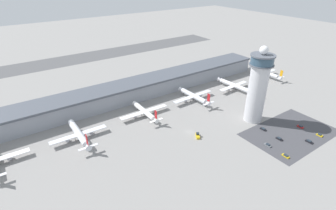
% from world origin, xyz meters
% --- Properties ---
extents(ground_plane, '(1000.00, 1000.00, 0.00)m').
position_xyz_m(ground_plane, '(0.00, 0.00, 0.00)').
color(ground_plane, gray).
extents(terminal_building, '(258.81, 25.00, 14.83)m').
position_xyz_m(terminal_building, '(0.00, 70.00, 7.51)').
color(terminal_building, '#9399A3').
rests_on(terminal_building, ground).
extents(runway_strip, '(388.22, 44.00, 0.01)m').
position_xyz_m(runway_strip, '(0.00, 209.31, 0.00)').
color(runway_strip, '#515154').
rests_on(runway_strip, ground).
extents(control_tower, '(16.63, 16.63, 55.94)m').
position_xyz_m(control_tower, '(49.45, -13.49, 26.99)').
color(control_tower, silver).
rests_on(control_tower, ground).
extents(parking_lot_surface, '(64.00, 40.00, 0.01)m').
position_xyz_m(parking_lot_surface, '(56.65, -40.53, 0.00)').
color(parking_lot_surface, '#424247').
rests_on(parking_lot_surface, ground).
extents(airplane_gate_bravo, '(37.36, 37.16, 13.55)m').
position_xyz_m(airplane_gate_bravo, '(-65.54, 34.04, 4.32)').
color(airplane_gate_bravo, silver).
rests_on(airplane_gate_bravo, ground).
extents(airplane_gate_charlie, '(39.51, 34.64, 11.98)m').
position_xyz_m(airplane_gate_charlie, '(-14.38, 36.70, 3.90)').
color(airplane_gate_charlie, white).
rests_on(airplane_gate_charlie, ground).
extents(airplane_gate_delta, '(40.14, 37.55, 13.03)m').
position_xyz_m(airplane_gate_delta, '(33.09, 35.85, 4.43)').
color(airplane_gate_delta, silver).
rests_on(airplane_gate_delta, ground).
extents(airplane_gate_echo, '(34.75, 41.40, 12.65)m').
position_xyz_m(airplane_gate_echo, '(78.57, 31.42, 4.40)').
color(airplane_gate_echo, white).
rests_on(airplane_gate_echo, ground).
extents(airplane_gate_foxtrot, '(35.37, 38.38, 12.56)m').
position_xyz_m(airplane_gate_foxtrot, '(129.71, 36.74, 4.45)').
color(airplane_gate_foxtrot, silver).
rests_on(airplane_gate_foxtrot, ground).
extents(service_truck_catering, '(5.97, 7.20, 2.75)m').
position_xyz_m(service_truck_catering, '(97.32, 21.70, 0.95)').
color(service_truck_catering, black).
rests_on(service_truck_catering, ground).
extents(service_truck_fuel, '(5.12, 6.30, 2.87)m').
position_xyz_m(service_truck_fuel, '(0.76, -7.73, 1.00)').
color(service_truck_fuel, black).
rests_on(service_truck_fuel, ground).
extents(car_silver_sedan, '(1.82, 4.63, 1.38)m').
position_xyz_m(car_silver_sedan, '(44.44, -27.36, 0.53)').
color(car_silver_sedan, black).
rests_on(car_silver_sedan, ground).
extents(car_grey_coupe, '(2.05, 4.73, 1.41)m').
position_xyz_m(car_grey_coupe, '(31.26, -40.93, 0.54)').
color(car_grey_coupe, black).
rests_on(car_grey_coupe, ground).
extents(car_white_wagon, '(1.89, 4.62, 1.38)m').
position_xyz_m(car_white_wagon, '(30.89, -53.96, 0.53)').
color(car_white_wagon, black).
rests_on(car_white_wagon, ground).
extents(car_green_van, '(1.92, 4.48, 1.46)m').
position_xyz_m(car_green_van, '(43.40, -40.84, 0.56)').
color(car_green_van, black).
rests_on(car_green_van, ground).
extents(car_black_suv, '(1.90, 4.03, 1.51)m').
position_xyz_m(car_black_suv, '(69.69, -53.77, 0.59)').
color(car_black_suv, black).
rests_on(car_black_suv, ground).
extents(car_navy_sedan, '(2.00, 4.83, 1.48)m').
position_xyz_m(car_navy_sedan, '(56.64, -53.89, 0.57)').
color(car_navy_sedan, black).
rests_on(car_navy_sedan, ground).
extents(car_red_hatchback, '(1.89, 4.49, 1.48)m').
position_xyz_m(car_red_hatchback, '(69.03, -40.34, 0.57)').
color(car_red_hatchback, black).
rests_on(car_red_hatchback, ground).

